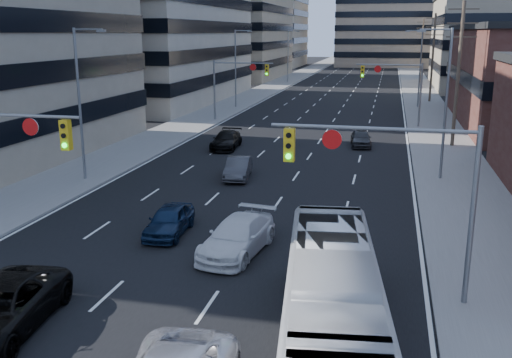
{
  "coord_description": "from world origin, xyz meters",
  "views": [
    {
      "loc": [
        7.24,
        -10.24,
        8.77
      ],
      "look_at": [
        1.45,
        14.48,
        2.2
      ],
      "focal_mm": 40.0,
      "sensor_mm": 36.0,
      "label": 1
    }
  ],
  "objects_px": {
    "transit_bus": "(332,303)",
    "black_pickup": "(0,308)",
    "sedan_blue": "(169,220)",
    "white_van": "(237,236)"
  },
  "relations": [
    {
      "from": "black_pickup",
      "to": "white_van",
      "type": "height_order",
      "value": "black_pickup"
    },
    {
      "from": "black_pickup",
      "to": "transit_bus",
      "type": "height_order",
      "value": "transit_bus"
    },
    {
      "from": "black_pickup",
      "to": "sedan_blue",
      "type": "height_order",
      "value": "black_pickup"
    },
    {
      "from": "sedan_blue",
      "to": "black_pickup",
      "type": "bearing_deg",
      "value": -104.3
    },
    {
      "from": "black_pickup",
      "to": "sedan_blue",
      "type": "distance_m",
      "value": 9.34
    },
    {
      "from": "sedan_blue",
      "to": "white_van",
      "type": "bearing_deg",
      "value": -25.99
    },
    {
      "from": "transit_bus",
      "to": "sedan_blue",
      "type": "bearing_deg",
      "value": 127.79
    },
    {
      "from": "transit_bus",
      "to": "black_pickup",
      "type": "bearing_deg",
      "value": 179.65
    },
    {
      "from": "transit_bus",
      "to": "sedan_blue",
      "type": "distance_m",
      "value": 11.34
    },
    {
      "from": "black_pickup",
      "to": "white_van",
      "type": "relative_size",
      "value": 1.1
    }
  ]
}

